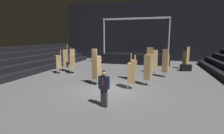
{
  "coord_description": "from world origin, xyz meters",
  "views": [
    {
      "loc": [
        2.91,
        -9.58,
        3.07
      ],
      "look_at": [
        0.23,
        -0.12,
        1.4
      ],
      "focal_mm": 27.57,
      "sensor_mm": 36.0,
      "label": 1
    }
  ],
  "objects_px": {
    "chair_stack_mid_centre": "(96,67)",
    "chair_stack_mid_left": "(186,58)",
    "chair_stack_aisle_left": "(73,61)",
    "man_with_tie": "(104,86)",
    "chair_stack_front_right": "(66,58)",
    "chair_stack_front_left": "(133,67)",
    "chair_stack_rear_left": "(154,61)",
    "chair_stack_rear_centre": "(132,72)",
    "equipment_road_case": "(186,68)",
    "stage_riser": "(136,58)",
    "chair_stack_mid_right": "(148,67)",
    "chair_stack_rear_right": "(166,63)",
    "chair_stack_aisle_right": "(58,62)"
  },
  "relations": [
    {
      "from": "chair_stack_mid_centre",
      "to": "chair_stack_aisle_left",
      "type": "xyz_separation_m",
      "value": [
        -3.32,
        2.9,
        -0.13
      ]
    },
    {
      "from": "chair_stack_rear_left",
      "to": "chair_stack_aisle_left",
      "type": "bearing_deg",
      "value": 169.82
    },
    {
      "from": "chair_stack_mid_centre",
      "to": "chair_stack_rear_left",
      "type": "relative_size",
      "value": 1.17
    },
    {
      "from": "chair_stack_mid_left",
      "to": "chair_stack_rear_right",
      "type": "bearing_deg",
      "value": -161.77
    },
    {
      "from": "chair_stack_aisle_left",
      "to": "man_with_tie",
      "type": "bearing_deg",
      "value": 101.84
    },
    {
      "from": "chair_stack_front_right",
      "to": "chair_stack_aisle_left",
      "type": "xyz_separation_m",
      "value": [
        1.11,
        -0.75,
        -0.17
      ]
    },
    {
      "from": "chair_stack_front_left",
      "to": "chair_stack_aisle_right",
      "type": "xyz_separation_m",
      "value": [
        -6.63,
        0.57,
        0.04
      ]
    },
    {
      "from": "chair_stack_rear_centre",
      "to": "man_with_tie",
      "type": "bearing_deg",
      "value": 163.59
    },
    {
      "from": "chair_stack_rear_left",
      "to": "chair_stack_rear_centre",
      "type": "distance_m",
      "value": 5.47
    },
    {
      "from": "chair_stack_mid_centre",
      "to": "chair_stack_rear_centre",
      "type": "height_order",
      "value": "chair_stack_mid_centre"
    },
    {
      "from": "chair_stack_rear_right",
      "to": "equipment_road_case",
      "type": "xyz_separation_m",
      "value": [
        1.93,
        3.23,
        -0.81
      ]
    },
    {
      "from": "chair_stack_mid_left",
      "to": "chair_stack_mid_right",
      "type": "bearing_deg",
      "value": -160.4
    },
    {
      "from": "chair_stack_rear_right",
      "to": "equipment_road_case",
      "type": "distance_m",
      "value": 3.85
    },
    {
      "from": "chair_stack_rear_right",
      "to": "chair_stack_mid_centre",
      "type": "bearing_deg",
      "value": -122.17
    },
    {
      "from": "chair_stack_mid_left",
      "to": "chair_stack_aisle_right",
      "type": "distance_m",
      "value": 12.22
    },
    {
      "from": "man_with_tie",
      "to": "chair_stack_mid_right",
      "type": "distance_m",
      "value": 4.5
    },
    {
      "from": "stage_riser",
      "to": "chair_stack_aisle_left",
      "type": "bearing_deg",
      "value": -119.54
    },
    {
      "from": "chair_stack_front_left",
      "to": "chair_stack_mid_left",
      "type": "relative_size",
      "value": 0.89
    },
    {
      "from": "stage_riser",
      "to": "chair_stack_front_left",
      "type": "distance_m",
      "value": 8.76
    },
    {
      "from": "chair_stack_mid_centre",
      "to": "chair_stack_rear_centre",
      "type": "relative_size",
      "value": 1.17
    },
    {
      "from": "chair_stack_rear_left",
      "to": "chair_stack_aisle_right",
      "type": "height_order",
      "value": "same"
    },
    {
      "from": "chair_stack_mid_left",
      "to": "chair_stack_aisle_left",
      "type": "xyz_separation_m",
      "value": [
        -9.76,
        -5.08,
        -0.04
      ]
    },
    {
      "from": "stage_riser",
      "to": "chair_stack_mid_centre",
      "type": "distance_m",
      "value": 10.75
    },
    {
      "from": "stage_riser",
      "to": "chair_stack_rear_left",
      "type": "distance_m",
      "value": 6.14
    },
    {
      "from": "chair_stack_mid_centre",
      "to": "chair_stack_rear_right",
      "type": "height_order",
      "value": "chair_stack_mid_centre"
    },
    {
      "from": "man_with_tie",
      "to": "chair_stack_aisle_right",
      "type": "relative_size",
      "value": 0.82
    },
    {
      "from": "man_with_tie",
      "to": "chair_stack_front_right",
      "type": "height_order",
      "value": "chair_stack_front_right"
    },
    {
      "from": "chair_stack_rear_left",
      "to": "chair_stack_rear_centre",
      "type": "xyz_separation_m",
      "value": [
        -1.11,
        -5.36,
        0.0
      ]
    },
    {
      "from": "chair_stack_rear_right",
      "to": "chair_stack_mid_left",
      "type": "bearing_deg",
      "value": 83.17
    },
    {
      "from": "chair_stack_front_right",
      "to": "chair_stack_aisle_right",
      "type": "height_order",
      "value": "chair_stack_front_right"
    },
    {
      "from": "chair_stack_rear_centre",
      "to": "chair_stack_aisle_left",
      "type": "bearing_deg",
      "value": 57.29
    },
    {
      "from": "chair_stack_mid_left",
      "to": "chair_stack_rear_centre",
      "type": "relative_size",
      "value": 1.08
    },
    {
      "from": "man_with_tie",
      "to": "chair_stack_front_right",
      "type": "distance_m",
      "value": 9.32
    },
    {
      "from": "chair_stack_front_left",
      "to": "chair_stack_mid_right",
      "type": "relative_size",
      "value": 0.79
    },
    {
      "from": "chair_stack_mid_right",
      "to": "equipment_road_case",
      "type": "height_order",
      "value": "chair_stack_mid_right"
    },
    {
      "from": "chair_stack_rear_left",
      "to": "equipment_road_case",
      "type": "height_order",
      "value": "chair_stack_rear_left"
    },
    {
      "from": "chair_stack_front_left",
      "to": "chair_stack_front_right",
      "type": "relative_size",
      "value": 0.79
    },
    {
      "from": "stage_riser",
      "to": "chair_stack_mid_centre",
      "type": "relative_size",
      "value": 3.31
    },
    {
      "from": "chair_stack_mid_centre",
      "to": "chair_stack_mid_left",
      "type": "bearing_deg",
      "value": 69.03
    },
    {
      "from": "chair_stack_mid_centre",
      "to": "equipment_road_case",
      "type": "bearing_deg",
      "value": 65.25
    },
    {
      "from": "chair_stack_front_left",
      "to": "chair_stack_rear_left",
      "type": "xyz_separation_m",
      "value": [
        1.36,
        3.05,
        0.04
      ]
    },
    {
      "from": "chair_stack_rear_centre",
      "to": "chair_stack_rear_left",
      "type": "bearing_deg",
      "value": -14.95
    },
    {
      "from": "chair_stack_front_left",
      "to": "chair_stack_mid_left",
      "type": "distance_m",
      "value": 7.39
    },
    {
      "from": "chair_stack_rear_left",
      "to": "chair_stack_rear_centre",
      "type": "bearing_deg",
      "value": -129.34
    },
    {
      "from": "chair_stack_mid_right",
      "to": "chair_stack_rear_centre",
      "type": "bearing_deg",
      "value": 68.31
    },
    {
      "from": "stage_riser",
      "to": "chair_stack_mid_left",
      "type": "distance_m",
      "value": 6.01
    },
    {
      "from": "chair_stack_aisle_right",
      "to": "chair_stack_mid_left",
      "type": "bearing_deg",
      "value": -111.02
    },
    {
      "from": "man_with_tie",
      "to": "chair_stack_mid_left",
      "type": "height_order",
      "value": "chair_stack_mid_left"
    },
    {
      "from": "chair_stack_front_right",
      "to": "equipment_road_case",
      "type": "height_order",
      "value": "chair_stack_front_right"
    },
    {
      "from": "chair_stack_mid_left",
      "to": "chair_stack_rear_centre",
      "type": "xyz_separation_m",
      "value": [
        -4.07,
        -8.3,
        -0.08
      ]
    }
  ]
}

